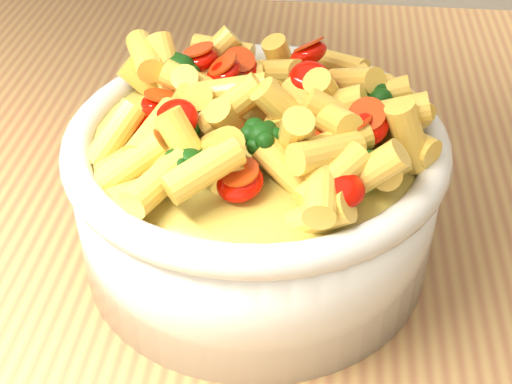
# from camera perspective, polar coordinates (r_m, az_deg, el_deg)

# --- Properties ---
(table) EXTENTS (1.20, 0.80, 0.90)m
(table) POSITION_cam_1_polar(r_m,az_deg,el_deg) (0.67, 6.18, -7.34)
(table) COLOR #A67D47
(table) RESTS_ON ground
(serving_bowl) EXTENTS (0.26, 0.26, 0.11)m
(serving_bowl) POSITION_cam_1_polar(r_m,az_deg,el_deg) (0.51, 0.00, 0.12)
(serving_bowl) COLOR silver
(serving_bowl) RESTS_ON table
(pasta_salad) EXTENTS (0.21, 0.21, 0.05)m
(pasta_salad) POSITION_cam_1_polar(r_m,az_deg,el_deg) (0.47, 0.00, 6.86)
(pasta_salad) COLOR #FFDD50
(pasta_salad) RESTS_ON serving_bowl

